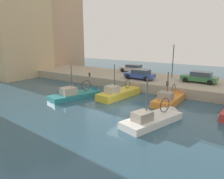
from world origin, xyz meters
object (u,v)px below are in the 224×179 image
(mooring_bollard_mid, at_px, (90,75))
(quay_streetlamp, at_px, (173,55))
(parked_car_silver, at_px, (133,68))
(fishing_boat_yellow, at_px, (121,96))
(mooring_bollard_south, at_px, (167,84))
(fishing_boat_orange, at_px, (170,101))
(parked_car_green, at_px, (200,77))
(parked_car_blue, at_px, (140,74))
(fishing_boat_teal, at_px, (78,96))
(fishing_boat_white, at_px, (155,121))

(mooring_bollard_mid, height_order, quay_streetlamp, quay_streetlamp)
(parked_car_silver, bearing_deg, mooring_bollard_mid, 152.09)
(fishing_boat_yellow, bearing_deg, quay_streetlamp, -19.67)
(fishing_boat_yellow, relative_size, mooring_bollard_mid, 12.86)
(parked_car_silver, relative_size, mooring_bollard_south, 7.94)
(fishing_boat_orange, bearing_deg, parked_car_silver, 44.65)
(mooring_bollard_mid, bearing_deg, quay_streetlamp, -62.33)
(mooring_bollard_south, relative_size, quay_streetlamp, 0.11)
(parked_car_green, bearing_deg, parked_car_blue, 105.41)
(fishing_boat_yellow, distance_m, quay_streetlamp, 10.65)
(fishing_boat_teal, bearing_deg, parked_car_silver, -1.43)
(mooring_bollard_mid, bearing_deg, fishing_boat_orange, -101.30)
(parked_car_blue, xyz_separation_m, quay_streetlamp, (3.53, -3.44, 2.55))
(mooring_bollard_south, bearing_deg, mooring_bollard_mid, 90.00)
(fishing_boat_white, xyz_separation_m, fishing_boat_orange, (6.17, 0.78, 0.00))
(fishing_boat_teal, distance_m, parked_car_silver, 13.59)
(fishing_boat_teal, height_order, mooring_bollard_south, fishing_boat_teal)
(fishing_boat_teal, relative_size, fishing_boat_orange, 1.15)
(fishing_boat_orange, bearing_deg, parked_car_blue, 51.06)
(fishing_boat_yellow, xyz_separation_m, parked_car_blue, (5.62, 0.17, 1.80))
(fishing_boat_yellow, height_order, parked_car_green, fishing_boat_yellow)
(parked_car_green, height_order, quay_streetlamp, quay_streetlamp)
(mooring_bollard_mid, bearing_deg, fishing_boat_yellow, -115.03)
(parked_car_green, height_order, mooring_bollard_mid, parked_car_green)
(fishing_boat_orange, height_order, parked_car_green, fishing_boat_orange)
(fishing_boat_yellow, xyz_separation_m, mooring_bollard_mid, (3.50, 7.50, 1.37))
(parked_car_silver, distance_m, mooring_bollard_mid, 7.92)
(fishing_boat_yellow, bearing_deg, parked_car_blue, 1.75)
(fishing_boat_white, bearing_deg, mooring_bollard_mid, 57.83)
(fishing_boat_teal, height_order, parked_car_blue, fishing_boat_teal)
(fishing_boat_yellow, xyz_separation_m, parked_car_green, (7.69, -7.34, 1.83))
(fishing_boat_teal, height_order, quay_streetlamp, quay_streetlamp)
(fishing_boat_yellow, bearing_deg, parked_car_green, -43.67)
(parked_car_green, bearing_deg, parked_car_silver, 75.88)
(parked_car_blue, bearing_deg, mooring_bollard_mid, 106.12)
(parked_car_silver, height_order, mooring_bollard_mid, parked_car_silver)
(fishing_boat_white, height_order, parked_car_blue, fishing_boat_white)
(fishing_boat_yellow, relative_size, parked_car_silver, 1.62)
(parked_car_blue, bearing_deg, mooring_bollard_south, -114.41)
(fishing_boat_white, xyz_separation_m, parked_car_green, (13.00, -0.84, 1.83))
(fishing_boat_yellow, relative_size, fishing_boat_orange, 1.16)
(parked_car_blue, xyz_separation_m, mooring_bollard_mid, (-2.12, 7.33, -0.43))
(parked_car_blue, bearing_deg, fishing_boat_orange, -128.94)
(mooring_bollard_south, height_order, mooring_bollard_mid, same)
(mooring_bollard_south, bearing_deg, parked_car_green, -34.19)
(fishing_boat_teal, bearing_deg, fishing_boat_white, -102.37)
(fishing_boat_white, distance_m, quay_streetlamp, 15.44)
(fishing_boat_white, relative_size, mooring_bollard_mid, 12.35)
(parked_car_blue, height_order, parked_car_green, parked_car_green)
(parked_car_silver, bearing_deg, parked_car_green, -104.12)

